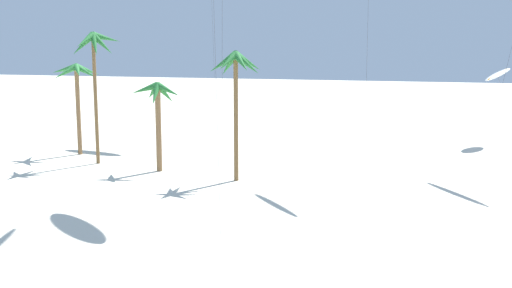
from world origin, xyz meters
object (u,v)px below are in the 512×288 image
object	(u,v)px
palm_tree_0	(77,79)
flying_kite_4	(498,74)
palm_tree_3	(236,71)
palm_tree_1	(94,51)
palm_tree_2	(158,102)

from	to	relation	value
palm_tree_0	flying_kite_4	world-z (taller)	palm_tree_0
palm_tree_3	flying_kite_4	bearing A→B (deg)	47.98
flying_kite_4	palm_tree_0	bearing A→B (deg)	-157.05
palm_tree_3	flying_kite_4	size ratio (longest dim) A/B	1.14
palm_tree_1	flying_kite_4	xyz separation A→B (m)	(31.66, 18.18, -2.34)
palm_tree_0	palm_tree_3	world-z (taller)	palm_tree_3
palm_tree_0	flying_kite_4	xyz separation A→B (m)	(35.24, 14.92, 0.07)
palm_tree_2	palm_tree_1	bearing A→B (deg)	166.11
palm_tree_1	palm_tree_2	world-z (taller)	palm_tree_1
palm_tree_0	palm_tree_1	size ratio (longest dim) A/B	0.75
palm_tree_0	palm_tree_2	world-z (taller)	palm_tree_0
palm_tree_2	palm_tree_3	size ratio (longest dim) A/B	0.74
flying_kite_4	palm_tree_2	bearing A→B (deg)	-142.65
palm_tree_3	palm_tree_0	bearing A→B (deg)	158.62
palm_tree_2	flying_kite_4	world-z (taller)	flying_kite_4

